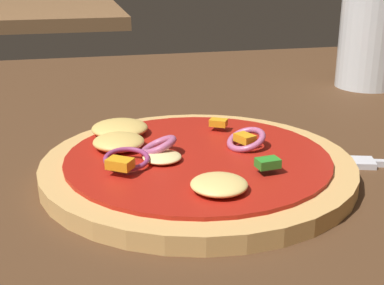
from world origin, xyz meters
TOP-DOWN VIEW (x-y plane):
  - dining_table at (0.00, 0.00)m, footprint 1.24×1.00m
  - pizza at (0.03, -0.02)m, footprint 0.24×0.24m
  - beer_glass at (0.32, 0.21)m, footprint 0.08×0.08m
  - background_table at (-0.21, 1.37)m, footprint 0.64×0.64m

SIDE VIEW (x-z plane):
  - dining_table at x=0.00m, z-range 0.00..0.04m
  - background_table at x=-0.21m, z-range 0.00..0.04m
  - pizza at x=0.03m, z-range 0.03..0.06m
  - beer_glass at x=0.32m, z-range 0.03..0.17m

